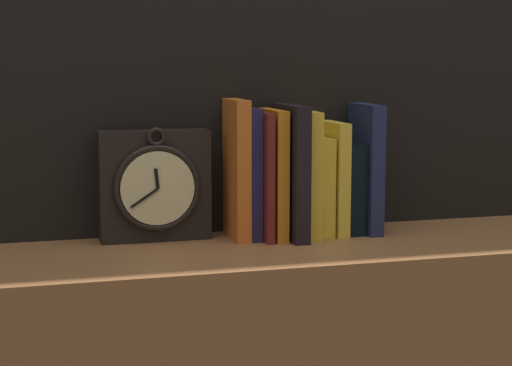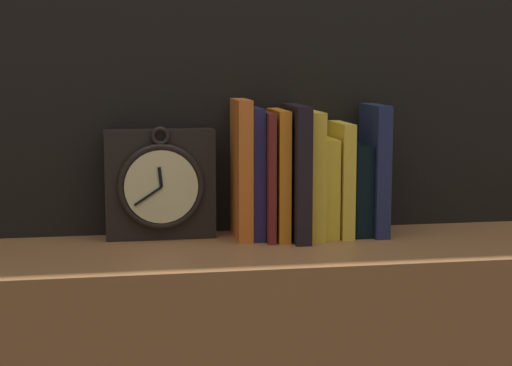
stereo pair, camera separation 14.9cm
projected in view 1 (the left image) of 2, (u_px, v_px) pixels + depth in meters
clock at (155, 186)px, 1.56m from camera, size 0.20×0.07×0.21m
book_slot0_orange at (237, 169)px, 1.58m from camera, size 0.03×0.11×0.26m
book_slot1_navy at (249, 173)px, 1.59m from camera, size 0.02×0.11×0.24m
book_slot2_maroon at (261, 175)px, 1.58m from camera, size 0.01×0.13×0.23m
book_slot3_orange at (273, 174)px, 1.59m from camera, size 0.02×0.13×0.24m
book_slot4_black at (291, 172)px, 1.58m from camera, size 0.03×0.15×0.25m
book_slot5_yellow at (305, 174)px, 1.60m from camera, size 0.03×0.13×0.24m
book_slot6_yellow at (318, 186)px, 1.62m from camera, size 0.03×0.11×0.19m
book_slot7_yellow at (334, 178)px, 1.63m from camera, size 0.02×0.12×0.21m
book_slot8_black at (349, 188)px, 1.64m from camera, size 0.03×0.11×0.17m
book_slot9_navy at (366, 168)px, 1.64m from camera, size 0.03×0.12×0.25m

